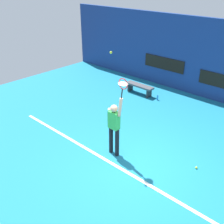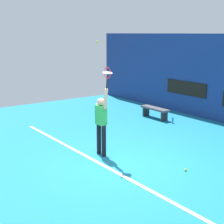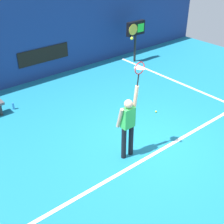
{
  "view_description": "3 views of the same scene",
  "coord_description": "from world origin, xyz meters",
  "px_view_note": "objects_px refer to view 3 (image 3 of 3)",
  "views": [
    {
      "loc": [
        3.88,
        -5.21,
        5.1
      ],
      "look_at": [
        -1.12,
        0.18,
        1.3
      ],
      "focal_mm": 43.72,
      "sensor_mm": 36.0,
      "label": 1
    },
    {
      "loc": [
        6.92,
        -5.31,
        3.47
      ],
      "look_at": [
        -0.95,
        0.44,
        1.21
      ],
      "focal_mm": 54.76,
      "sensor_mm": 36.0,
      "label": 2
    },
    {
      "loc": [
        -5.29,
        -4.76,
        5.18
      ],
      "look_at": [
        -0.79,
        0.7,
        1.01
      ],
      "focal_mm": 49.14,
      "sensor_mm": 36.0,
      "label": 3
    }
  ],
  "objects_px": {
    "tennis_player": "(128,124)",
    "spare_ball": "(156,112)",
    "tennis_ball": "(132,38)",
    "water_bottle": "(13,106)",
    "tennis_racket": "(139,69)",
    "scoreboard_clock": "(136,30)"
  },
  "relations": [
    {
      "from": "tennis_ball",
      "to": "spare_ball",
      "type": "xyz_separation_m",
      "value": [
        2.3,
        1.16,
        -3.19
      ]
    },
    {
      "from": "tennis_racket",
      "to": "scoreboard_clock",
      "type": "distance_m",
      "value": 6.81
    },
    {
      "from": "tennis_racket",
      "to": "scoreboard_clock",
      "type": "height_order",
      "value": "tennis_racket"
    },
    {
      "from": "tennis_player",
      "to": "spare_ball",
      "type": "xyz_separation_m",
      "value": [
        2.26,
        1.07,
        -0.98
      ]
    },
    {
      "from": "tennis_ball",
      "to": "scoreboard_clock",
      "type": "bearing_deg",
      "value": 45.5
    },
    {
      "from": "tennis_player",
      "to": "scoreboard_clock",
      "type": "bearing_deg",
      "value": 45.24
    },
    {
      "from": "tennis_ball",
      "to": "water_bottle",
      "type": "relative_size",
      "value": 0.28
    },
    {
      "from": "tennis_player",
      "to": "spare_ball",
      "type": "relative_size",
      "value": 29.28
    },
    {
      "from": "tennis_ball",
      "to": "spare_ball",
      "type": "relative_size",
      "value": 1.0
    },
    {
      "from": "scoreboard_clock",
      "to": "spare_ball",
      "type": "xyz_separation_m",
      "value": [
        -2.64,
        -3.87,
        -1.41
      ]
    },
    {
      "from": "tennis_player",
      "to": "scoreboard_clock",
      "type": "height_order",
      "value": "tennis_player"
    },
    {
      "from": "tennis_player",
      "to": "water_bottle",
      "type": "height_order",
      "value": "tennis_player"
    },
    {
      "from": "scoreboard_clock",
      "to": "spare_ball",
      "type": "bearing_deg",
      "value": -124.31
    },
    {
      "from": "spare_ball",
      "to": "water_bottle",
      "type": "bearing_deg",
      "value": 137.96
    },
    {
      "from": "water_bottle",
      "to": "spare_ball",
      "type": "height_order",
      "value": "water_bottle"
    },
    {
      "from": "tennis_racket",
      "to": "water_bottle",
      "type": "bearing_deg",
      "value": 110.63
    },
    {
      "from": "tennis_ball",
      "to": "scoreboard_clock",
      "type": "relative_size",
      "value": 0.04
    },
    {
      "from": "tennis_racket",
      "to": "tennis_ball",
      "type": "bearing_deg",
      "value": -166.77
    },
    {
      "from": "tennis_player",
      "to": "tennis_ball",
      "type": "relative_size",
      "value": 29.28
    },
    {
      "from": "tennis_ball",
      "to": "scoreboard_clock",
      "type": "height_order",
      "value": "tennis_ball"
    },
    {
      "from": "scoreboard_clock",
      "to": "water_bottle",
      "type": "relative_size",
      "value": 7.64
    },
    {
      "from": "tennis_player",
      "to": "spare_ball",
      "type": "distance_m",
      "value": 2.69
    }
  ]
}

